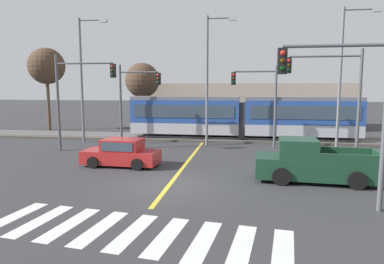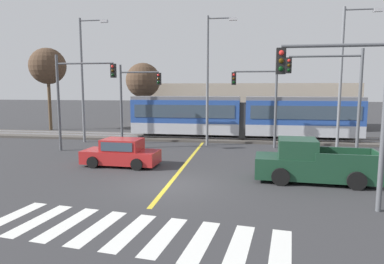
# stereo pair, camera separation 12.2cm
# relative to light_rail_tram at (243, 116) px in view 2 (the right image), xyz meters

# --- Properties ---
(ground_plane) EXTENTS (200.00, 200.00, 0.00)m
(ground_plane) POSITION_rel_light_rail_tram_xyz_m (-3.07, -14.16, -2.05)
(ground_plane) COLOR #333335
(track_bed) EXTENTS (120.00, 4.00, 0.18)m
(track_bed) POSITION_rel_light_rail_tram_xyz_m (-3.07, 0.01, -1.96)
(track_bed) COLOR #4C4742
(track_bed) RESTS_ON ground
(rail_near) EXTENTS (120.00, 0.08, 0.10)m
(rail_near) POSITION_rel_light_rail_tram_xyz_m (-3.07, -0.71, -1.82)
(rail_near) COLOR #939399
(rail_near) RESTS_ON track_bed
(rail_far) EXTENTS (120.00, 0.08, 0.10)m
(rail_far) POSITION_rel_light_rail_tram_xyz_m (-3.07, 0.73, -1.82)
(rail_far) COLOR #939399
(rail_far) RESTS_ON track_bed
(light_rail_tram) EXTENTS (18.50, 2.64, 3.43)m
(light_rail_tram) POSITION_rel_light_rail_tram_xyz_m (0.00, 0.00, 0.00)
(light_rail_tram) COLOR #B7BAC1
(light_rail_tram) RESTS_ON track_bed
(crosswalk_stripe_0) EXTENTS (0.90, 2.85, 0.01)m
(crosswalk_stripe_0) POSITION_rel_light_rail_tram_xyz_m (-7.44, -18.59, -2.04)
(crosswalk_stripe_0) COLOR silver
(crosswalk_stripe_0) RESTS_ON ground
(crosswalk_stripe_1) EXTENTS (0.90, 2.85, 0.01)m
(crosswalk_stripe_1) POSITION_rel_light_rail_tram_xyz_m (-6.35, -18.72, -2.04)
(crosswalk_stripe_1) COLOR silver
(crosswalk_stripe_1) RESTS_ON ground
(crosswalk_stripe_2) EXTENTS (0.90, 2.85, 0.01)m
(crosswalk_stripe_2) POSITION_rel_light_rail_tram_xyz_m (-5.25, -18.86, -2.04)
(crosswalk_stripe_2) COLOR silver
(crosswalk_stripe_2) RESTS_ON ground
(crosswalk_stripe_3) EXTENTS (0.90, 2.85, 0.01)m
(crosswalk_stripe_3) POSITION_rel_light_rail_tram_xyz_m (-4.16, -19.00, -2.04)
(crosswalk_stripe_3) COLOR silver
(crosswalk_stripe_3) RESTS_ON ground
(crosswalk_stripe_4) EXTENTS (0.90, 2.85, 0.01)m
(crosswalk_stripe_4) POSITION_rel_light_rail_tram_xyz_m (-3.07, -19.13, -2.04)
(crosswalk_stripe_4) COLOR silver
(crosswalk_stripe_4) RESTS_ON ground
(crosswalk_stripe_5) EXTENTS (0.90, 2.85, 0.01)m
(crosswalk_stripe_5) POSITION_rel_light_rail_tram_xyz_m (-1.98, -19.27, -2.04)
(crosswalk_stripe_5) COLOR silver
(crosswalk_stripe_5) RESTS_ON ground
(crosswalk_stripe_6) EXTENTS (0.90, 2.85, 0.01)m
(crosswalk_stripe_6) POSITION_rel_light_rail_tram_xyz_m (-0.89, -19.41, -2.04)
(crosswalk_stripe_6) COLOR silver
(crosswalk_stripe_6) RESTS_ON ground
(crosswalk_stripe_7) EXTENTS (0.90, 2.85, 0.01)m
(crosswalk_stripe_7) POSITION_rel_light_rail_tram_xyz_m (0.20, -19.54, -2.04)
(crosswalk_stripe_7) COLOR silver
(crosswalk_stripe_7) RESTS_ON ground
(crosswalk_stripe_8) EXTENTS (0.90, 2.85, 0.01)m
(crosswalk_stripe_8) POSITION_rel_light_rail_tram_xyz_m (1.29, -19.68, -2.04)
(crosswalk_stripe_8) COLOR silver
(crosswalk_stripe_8) RESTS_ON ground
(lane_centre_line) EXTENTS (0.20, 15.14, 0.01)m
(lane_centre_line) POSITION_rel_light_rail_tram_xyz_m (-3.07, -9.56, -2.05)
(lane_centre_line) COLOR gold
(lane_centre_line) RESTS_ON ground
(sedan_crossing) EXTENTS (4.28, 2.07, 1.52)m
(sedan_crossing) POSITION_rel_light_rail_tram_xyz_m (-6.54, -10.71, -1.35)
(sedan_crossing) COLOR #B22323
(sedan_crossing) RESTS_ON ground
(pickup_truck) EXTENTS (5.51, 2.47, 1.98)m
(pickup_truck) POSITION_rel_light_rail_tram_xyz_m (3.36, -12.41, -1.21)
(pickup_truck) COLOR #193D28
(pickup_truck) RESTS_ON ground
(traffic_light_far_right) EXTENTS (3.25, 0.38, 5.87)m
(traffic_light_far_right) POSITION_rel_light_rail_tram_xyz_m (1.28, -3.47, 1.82)
(traffic_light_far_right) COLOR #515459
(traffic_light_far_right) RESTS_ON ground
(traffic_light_mid_right) EXTENTS (4.25, 0.38, 6.52)m
(traffic_light_mid_right) POSITION_rel_light_rail_tram_xyz_m (5.29, -7.74, 2.29)
(traffic_light_mid_right) COLOR #515459
(traffic_light_mid_right) RESTS_ON ground
(traffic_light_near_right) EXTENTS (3.75, 0.38, 6.07)m
(traffic_light_near_right) POSITION_rel_light_rail_tram_xyz_m (3.72, -16.08, 2.01)
(traffic_light_near_right) COLOR #515459
(traffic_light_near_right) RESTS_ON ground
(traffic_light_far_left) EXTENTS (3.25, 0.38, 6.06)m
(traffic_light_far_left) POSITION_rel_light_rail_tram_xyz_m (-8.16, -3.43, 1.87)
(traffic_light_far_left) COLOR #515459
(traffic_light_far_left) RESTS_ON ground
(traffic_light_mid_left) EXTENTS (4.25, 0.38, 6.53)m
(traffic_light_mid_left) POSITION_rel_light_rail_tram_xyz_m (-10.99, -6.93, 2.21)
(traffic_light_mid_left) COLOR #515459
(traffic_light_mid_left) RESTS_ON ground
(street_lamp_west) EXTENTS (2.36, 0.28, 9.65)m
(street_lamp_west) POSITION_rel_light_rail_tram_xyz_m (-12.30, -3.12, 3.39)
(street_lamp_west) COLOR slate
(street_lamp_west) RESTS_ON ground
(street_lamp_centre) EXTENTS (2.21, 0.28, 9.51)m
(street_lamp_centre) POSITION_rel_light_rail_tram_xyz_m (-2.41, -3.14, 3.30)
(street_lamp_centre) COLOR slate
(street_lamp_centre) RESTS_ON ground
(street_lamp_east) EXTENTS (2.50, 0.28, 9.73)m
(street_lamp_east) POSITION_rel_light_rail_tram_xyz_m (6.88, -3.44, 3.45)
(street_lamp_east) COLOR slate
(street_lamp_east) RESTS_ON ground
(bare_tree_far_west) EXTENTS (3.64, 3.64, 8.33)m
(bare_tree_far_west) POSITION_rel_light_rail_tram_xyz_m (-19.69, 3.84, 4.42)
(bare_tree_far_west) COLOR brown
(bare_tree_far_west) RESTS_ON ground
(bare_tree_west) EXTENTS (3.38, 3.38, 6.75)m
(bare_tree_west) POSITION_rel_light_rail_tram_xyz_m (-9.79, 4.17, 2.98)
(bare_tree_west) COLOR brown
(bare_tree_west) RESTS_ON ground
(building_backdrop_far) EXTENTS (22.57, 6.00, 4.79)m
(building_backdrop_far) POSITION_rel_light_rail_tram_xyz_m (0.22, 9.99, 0.35)
(building_backdrop_far) COLOR tan
(building_backdrop_far) RESTS_ON ground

